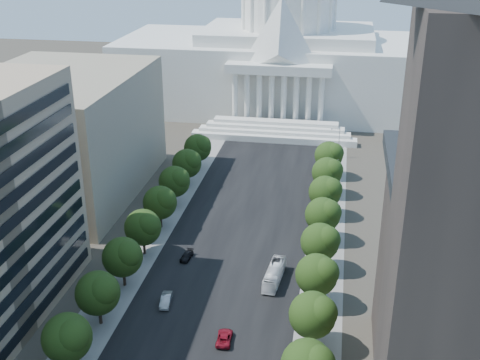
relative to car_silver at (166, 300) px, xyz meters
The scene contains 28 objects.
road_asphalt 35.63m from the car_silver, 76.15° to the left, with size 30.00×260.00×0.01m, color black.
sidewalk_left 36.15m from the car_silver, 106.84° to the left, with size 8.00×260.00×0.02m, color gray.
sidewalk_right 44.21m from the car_silver, 51.48° to the left, with size 8.00×260.00×0.02m, color gray.
capitol 131.17m from the car_silver, 86.23° to the left, with size 120.00×56.00×73.00m.
office_block_left_far 61.21m from the car_silver, 131.52° to the left, with size 38.00×52.00×30.00m, color gray.
tree_l_c 22.35m from the car_silver, 114.97° to the right, with size 7.79×7.60×9.97m.
tree_l_d 13.15m from the car_silver, 140.20° to the right, with size 7.79×7.60×9.97m.
tree_l_e 11.59m from the car_silver, 154.32° to the left, with size 7.79×7.60×9.97m.
tree_l_f 19.59m from the car_silver, 119.12° to the left, with size 7.79×7.60×9.97m.
tree_l_g 30.35m from the car_silver, 107.83° to the left, with size 7.79×7.60×9.97m.
tree_l_h 41.79m from the car_silver, 102.74° to the left, with size 7.79×7.60×9.97m.
tree_l_i 53.48m from the car_silver, 99.89° to the left, with size 7.79×7.60×9.97m.
tree_l_j 65.28m from the car_silver, 98.07° to the left, with size 7.79×7.60×9.97m.
tree_r_d 28.49m from the car_silver, 15.81° to the right, with size 7.79×7.60×9.97m.
tree_r_e 27.80m from the car_silver, ahead, with size 7.79×7.60×9.97m.
tree_r_f 31.97m from the car_silver, 31.39° to the left, with size 7.79×7.60×9.97m.
tree_r_g 39.49m from the car_silver, 46.58° to the left, with size 7.79×7.60×9.97m.
tree_r_h 48.84m from the car_silver, 56.37° to the left, with size 7.79×7.60×9.97m.
tree_r_i 59.15m from the car_silver, 62.85° to the left, with size 7.79×7.60×9.97m.
tree_r_j 70.00m from the car_silver, 67.35° to the left, with size 7.79×7.60×9.97m.
streetlight_c 29.23m from the car_silver, ahead, with size 2.61×0.44×9.00m.
streetlight_d 41.34m from the car_silver, 46.14° to the left, with size 2.61×0.44×9.00m.
streetlight_e 61.75m from the car_silver, 62.49° to the left, with size 2.61×0.44×9.00m.
streetlight_f 84.66m from the car_silver, 70.34° to the left, with size 2.61×0.44×9.00m.
car_silver is the anchor object (origin of this frame).
car_red 15.10m from the car_silver, 34.55° to the right, with size 2.38×5.16×1.43m, color maroon.
car_dark_b 16.03m from the car_silver, 91.03° to the left, with size 1.82×4.47×1.30m, color black.
city_bus 21.30m from the car_silver, 30.39° to the left, with size 2.54×10.88×3.03m, color white.
Camera 1 is at (20.11, -32.02, 63.54)m, focal length 45.00 mm.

